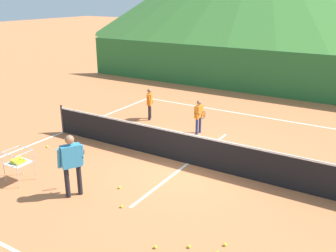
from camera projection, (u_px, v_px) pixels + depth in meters
The scene contains 16 objects.
ground_plane at pixel (188, 164), 11.35m from camera, with size 120.00×120.00×0.00m, color #C67042.
line_baseline_far at pixel (251, 115), 15.88m from camera, with size 10.58×0.08×0.01m, color white.
line_sideline_west at pixel (63, 132), 13.94m from camera, with size 0.08×11.05×0.01m, color white.
line_service_center at pixel (188, 163), 11.35m from camera, with size 0.08×5.83×0.01m, color white.
tennis_net at pixel (188, 148), 11.18m from camera, with size 10.62×0.08×1.05m.
instructor at pixel (71, 160), 9.23m from camera, with size 0.53×0.82×1.65m.
student_0 at pixel (150, 101), 15.13m from camera, with size 0.36×0.53×1.29m.
student_1 at pixel (199, 114), 13.54m from camera, with size 0.40×0.62×1.27m.
ball_cart at pixel (18, 161), 10.10m from camera, with size 0.58×0.58×0.90m.
tennis_ball_3 at pixel (122, 206), 8.99m from camera, with size 0.07×0.07×0.07m, color yellow.
tennis_ball_4 at pixel (189, 246), 7.56m from camera, with size 0.07×0.07×0.07m, color yellow.
tennis_ball_5 at pixel (155, 247), 7.55m from camera, with size 0.07×0.07×0.07m, color yellow.
tennis_ball_8 at pixel (120, 187), 9.87m from camera, with size 0.07×0.07×0.07m, color yellow.
tennis_ball_9 at pixel (47, 146), 12.53m from camera, with size 0.07×0.07×0.07m, color yellow.
tennis_ball_10 at pixel (225, 244), 7.62m from camera, with size 0.07×0.07×0.07m, color yellow.
windscreen_fence at pixel (277, 74), 18.33m from camera, with size 23.28×0.08×2.28m, color #286B33.
Camera 1 is at (4.85, -9.13, 4.86)m, focal length 39.93 mm.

